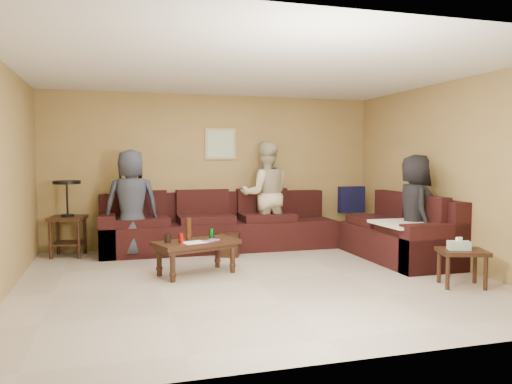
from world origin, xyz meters
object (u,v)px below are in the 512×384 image
Objects in this scene: sectional_sofa at (279,232)px; side_table_right at (461,254)px; end_table_left at (68,217)px; person_middle at (265,195)px; waste_bin at (230,245)px; person_left at (132,203)px; coffee_table at (196,246)px; person_right at (415,209)px.

sectional_sofa is 7.43× the size of side_table_right.
end_table_left is 0.66× the size of person_middle.
waste_bin is 0.21× the size of person_left.
person_left is at bearing 11.83° from person_middle.
sectional_sofa is at bearing 100.88° from person_middle.
sectional_sofa reaches higher than coffee_table.
sectional_sofa is 2.92× the size of person_left.
person_right is (1.60, -1.80, -0.11)m from person_middle.
coffee_table is 2.35m from end_table_left.
person_right is (3.74, -1.56, -0.04)m from person_left.
waste_bin is at bearing 56.75° from coffee_table.
coffee_table is (-1.46, -1.04, 0.04)m from sectional_sofa.
coffee_table is at bearing 114.33° from person_left.
coffee_table is 1.01× the size of end_table_left.
sectional_sofa reaches higher than waste_bin.
end_table_left reaches higher than side_table_right.
coffee_table is 1.60m from person_left.
end_table_left is 0.75× the size of person_right.
end_table_left is (-1.65, 1.67, 0.23)m from coffee_table.
side_table_right is at bearing -173.34° from person_right.
person_middle is at bearing 48.58° from coffee_table.
end_table_left reaches higher than waste_bin.
waste_bin is at bearing 43.28° from person_middle.
person_right reaches higher than end_table_left.
person_left is at bearing 166.65° from waste_bin.
person_left reaches higher than side_table_right.
person_middle reaches higher than waste_bin.
sectional_sofa is at bearing 66.75° from person_right.
side_table_right is at bearing 137.87° from person_left.
side_table_right is at bearing -34.72° from end_table_left.
coffee_table is at bearing 153.17° from side_table_right.
person_right is (1.55, -1.25, 0.43)m from sectional_sofa.
person_middle reaches higher than end_table_left.
waste_bin is 1.57m from person_left.
person_right reaches higher than waste_bin.
end_table_left is at bearing 164.37° from waste_bin.
end_table_left is at bearing 134.61° from coffee_table.
person_middle is (3.05, -0.07, 0.27)m from end_table_left.
side_table_right is 0.39× the size of person_left.
end_table_left is 3.34× the size of waste_bin.
person_middle reaches higher than person_right.
coffee_table is 2.18m from person_middle.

